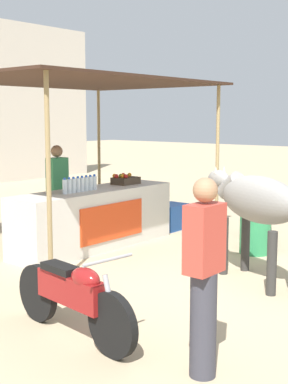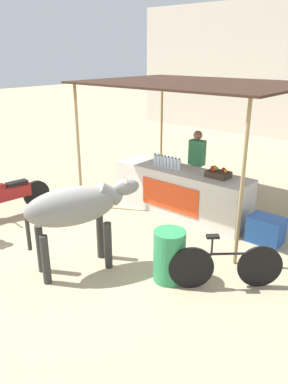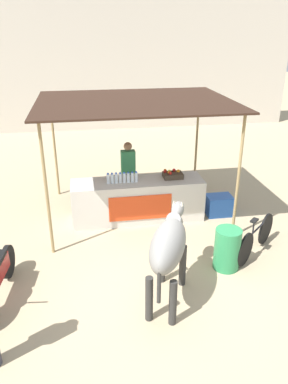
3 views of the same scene
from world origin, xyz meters
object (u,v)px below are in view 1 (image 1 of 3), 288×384
bicycle_leaning (257,221)px  passerby_on_street (204,276)px  fruit_crate (125,180)px  cooler_box (171,217)px  vendor_behind_counter (58,193)px  motorcycle_parked (73,295)px  cow (256,202)px  water_barrel (255,228)px  stall_counter (94,218)px

bicycle_leaning → passerby_on_street: (-4.61, -1.96, 0.50)m
fruit_crate → cooler_box: size_ratio=0.73×
vendor_behind_counter → bicycle_leaning: size_ratio=1.32×
cooler_box → motorcycle_parked: 5.19m
cow → bicycle_leaning: size_ratio=1.45×
vendor_behind_counter → cooler_box: size_ratio=2.75×
motorcycle_parked → water_barrel: bearing=3.1°
water_barrel → motorcycle_parked: bearing=-176.9°
bicycle_leaning → stall_counter: bearing=138.5°
stall_counter → cow: size_ratio=1.65×
motorcycle_parked → passerby_on_street: passerby_on_street is taller
fruit_crate → bicycle_leaning: bearing=-56.4°
cooler_box → bicycle_leaning: (0.13, -1.74, 0.11)m
stall_counter → vendor_behind_counter: 0.85m
vendor_behind_counter → cow: vendor_behind_counter is taller
fruit_crate → bicycle_leaning: size_ratio=0.35×
fruit_crate → bicycle_leaning: 2.37m
vendor_behind_counter → fruit_crate: bearing=-36.5°
motorcycle_parked → bicycle_leaning: (4.77, 0.58, -0.08)m
vendor_behind_counter → cow: bearing=-87.1°
stall_counter → cow: bearing=-88.7°
passerby_on_street → cooler_box: bearing=39.5°
cow → vendor_behind_counter: bearing=92.9°
cooler_box → water_barrel: (-0.61, -2.10, 0.16)m
water_barrel → cow: 1.57m
water_barrel → stall_counter: bearing=121.4°
fruit_crate → cow: cow is taller
vendor_behind_counter → passerby_on_street: size_ratio=1.00×
stall_counter → passerby_on_street: 4.58m
water_barrel → bicycle_leaning: bicycle_leaning is taller
bicycle_leaning → passerby_on_street: size_ratio=0.76×
vendor_behind_counter → passerby_on_street: same height
passerby_on_street → vendor_behind_counter: bearing=62.0°
vendor_behind_counter → passerby_on_street: (-2.42, -4.55, 0.00)m
cow → passerby_on_street: (-2.60, -0.93, -0.18)m
motorcycle_parked → cow: bearing=-9.3°
motorcycle_parked → cooler_box: bearing=26.5°
water_barrel → motorcycle_parked: 4.04m
vendor_behind_counter → cooler_box: 2.31m
vendor_behind_counter → cow: (0.18, -3.62, 0.18)m
cow → motorcycle_parked: bearing=170.7°
bicycle_leaning → fruit_crate: bearing=123.6°
water_barrel → motorcycle_parked: size_ratio=0.45×
vendor_behind_counter → water_barrel: (1.45, -2.95, -0.45)m
cow → passerby_on_street: passerby_on_street is taller
motorcycle_parked → stall_counter: bearing=41.8°
stall_counter → bicycle_leaning: stall_counter is taller
water_barrel → cow: size_ratio=0.44×
bicycle_leaning → vendor_behind_counter: bearing=130.3°
stall_counter → vendor_behind_counter: vendor_behind_counter is taller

